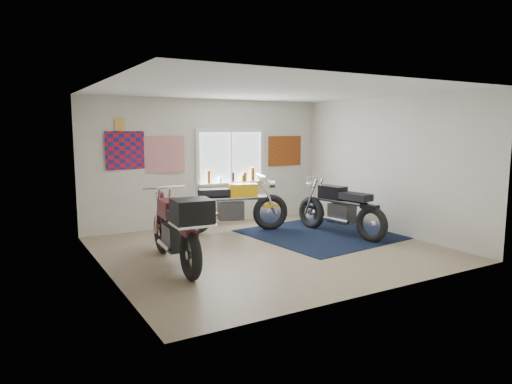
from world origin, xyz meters
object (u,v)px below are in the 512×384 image
yellow_triumph (233,207)px  maroon_tourer (178,229)px  black_chrome_bike (340,210)px  navy_rug (320,234)px

yellow_triumph → maroon_tourer: size_ratio=0.99×
black_chrome_bike → maroon_tourer: size_ratio=0.96×
yellow_triumph → maroon_tourer: 2.53m
navy_rug → black_chrome_bike: bearing=-34.6°
navy_rug → maroon_tourer: 3.33m
navy_rug → yellow_triumph: size_ratio=1.15×
maroon_tourer → navy_rug: bearing=-73.6°
maroon_tourer → yellow_triumph: bearing=-41.6°
navy_rug → black_chrome_bike: (0.31, -0.21, 0.49)m
black_chrome_bike → maroon_tourer: (-3.52, -0.47, 0.11)m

